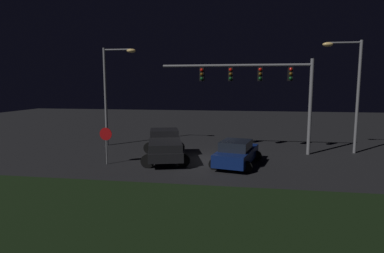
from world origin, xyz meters
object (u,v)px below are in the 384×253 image
Objects in this scene: street_lamp_left at (112,84)px; street_lamp_right at (351,83)px; traffic_signal_gantry at (260,81)px; car_sedan at (236,153)px; stop_sign at (106,139)px; pickup_truck at (165,144)px.

street_lamp_left is 0.98× the size of street_lamp_right.
street_lamp_right is (6.14, 1.00, -0.11)m from traffic_signal_gantry.
street_lamp_right is (7.60, 4.76, 4.18)m from car_sedan.
street_lamp_right is at bearing -45.28° from car_sedan.
stop_sign is (-7.74, -1.00, 0.82)m from car_sedan.
street_lamp_left is (-11.20, 1.04, -0.21)m from traffic_signal_gantry.
street_lamp_right reaches higher than street_lamp_left.
pickup_truck is 13.40m from street_lamp_right.
traffic_signal_gantry is 11.25m from street_lamp_left.
pickup_truck is 7.84m from traffic_signal_gantry.
stop_sign reaches higher than pickup_truck.
car_sedan is 0.45× the size of traffic_signal_gantry.
street_lamp_left is at bearing 108.97° from stop_sign.
pickup_truck is 0.74× the size of street_lamp_right.
street_lamp_right reaches higher than traffic_signal_gantry.
street_lamp_left is at bearing 174.70° from traffic_signal_gantry.
car_sedan is at bearing -115.70° from pickup_truck.
pickup_truck is 2.57× the size of stop_sign.
car_sedan is at bearing 7.34° from stop_sign.
street_lamp_right is 3.48× the size of stop_sign.
pickup_truck is 3.69m from stop_sign.
stop_sign is (1.99, -5.80, -3.26)m from street_lamp_left.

